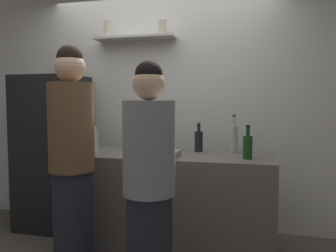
{
  "coord_description": "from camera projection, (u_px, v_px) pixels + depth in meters",
  "views": [
    {
      "loc": [
        0.96,
        -2.4,
        1.37
      ],
      "look_at": [
        0.24,
        0.51,
        1.15
      ],
      "focal_mm": 36.29,
      "sensor_mm": 36.0,
      "label": 1
    }
  ],
  "objects": [
    {
      "name": "back_wall_assembly",
      "position": [
        162.0,
        107.0,
        3.76
      ],
      "size": [
        4.8,
        0.32,
        2.6
      ],
      "color": "white",
      "rests_on": "ground"
    },
    {
      "name": "refrigerator",
      "position": [
        53.0,
        152.0,
        3.68
      ],
      "size": [
        0.66,
        0.62,
        1.64
      ],
      "color": "black",
      "rests_on": "ground"
    },
    {
      "name": "counter",
      "position": [
        168.0,
        203.0,
        3.05
      ],
      "size": [
        1.84,
        0.67,
        0.9
      ],
      "primitive_type": "cube",
      "color": "#66605B",
      "rests_on": "ground"
    },
    {
      "name": "baking_pan",
      "position": [
        159.0,
        154.0,
        2.88
      ],
      "size": [
        0.34,
        0.24,
        0.05
      ],
      "primitive_type": "cube",
      "color": "gray",
      "rests_on": "counter"
    },
    {
      "name": "utensil_holder",
      "position": [
        162.0,
        144.0,
        3.27
      ],
      "size": [
        0.1,
        0.1,
        0.22
      ],
      "color": "#B2B2B7",
      "rests_on": "counter"
    },
    {
      "name": "wine_bottle_green_glass",
      "position": [
        248.0,
        146.0,
        2.75
      ],
      "size": [
        0.08,
        0.08,
        0.28
      ],
      "color": "#19471E",
      "rests_on": "counter"
    },
    {
      "name": "wine_bottle_amber_glass",
      "position": [
        85.0,
        138.0,
        3.23
      ],
      "size": [
        0.07,
        0.07,
        0.31
      ],
      "color": "#472814",
      "rests_on": "counter"
    },
    {
      "name": "wine_bottle_dark_glass",
      "position": [
        199.0,
        140.0,
        3.15
      ],
      "size": [
        0.08,
        0.08,
        0.28
      ],
      "color": "black",
      "rests_on": "counter"
    },
    {
      "name": "wine_bottle_pale_glass",
      "position": [
        234.0,
        138.0,
        3.11
      ],
      "size": [
        0.07,
        0.07,
        0.35
      ],
      "color": "#B2BFB2",
      "rests_on": "counter"
    },
    {
      "name": "water_bottle_plastic",
      "position": [
        94.0,
        142.0,
        3.04
      ],
      "size": [
        0.08,
        0.08,
        0.24
      ],
      "color": "silver",
      "rests_on": "counter"
    },
    {
      "name": "person_grey_hoodie",
      "position": [
        149.0,
        189.0,
        2.2
      ],
      "size": [
        0.34,
        0.34,
        1.63
      ],
      "rotation": [
        0.0,
        0.0,
        5.86
      ],
      "color": "#262633",
      "rests_on": "ground"
    },
    {
      "name": "person_brown_jacket",
      "position": [
        72.0,
        164.0,
        2.57
      ],
      "size": [
        0.34,
        0.34,
        1.79
      ],
      "rotation": [
        0.0,
        0.0,
        3.31
      ],
      "color": "#262633",
      "rests_on": "ground"
    }
  ]
}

